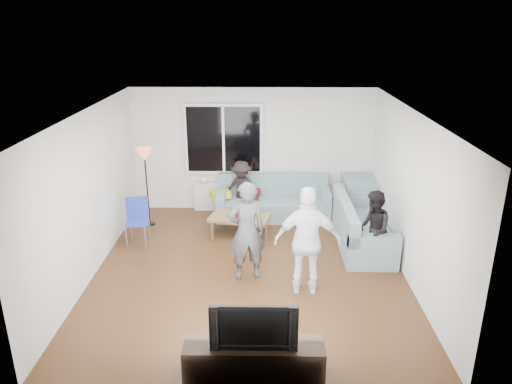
{
  "coord_description": "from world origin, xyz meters",
  "views": [
    {
      "loc": [
        0.22,
        -7.06,
        3.91
      ],
      "look_at": [
        0.1,
        0.6,
        1.15
      ],
      "focal_mm": 34.0,
      "sensor_mm": 36.0,
      "label": 1
    }
  ],
  "objects_px": {
    "sofa_back_section": "(273,198)",
    "player_right": "(308,241)",
    "side_chair": "(137,223)",
    "spectator_back": "(242,189)",
    "sofa_right_section": "(363,224)",
    "television": "(254,323)",
    "tv_console": "(254,360)",
    "floor_lamp": "(147,188)",
    "player_left": "(247,231)",
    "spectator_right": "(373,230)",
    "coffee_table": "(240,226)"
  },
  "relations": [
    {
      "from": "sofa_back_section",
      "to": "tv_console",
      "type": "distance_m",
      "value": 4.78
    },
    {
      "from": "coffee_table",
      "to": "floor_lamp",
      "type": "distance_m",
      "value": 1.98
    },
    {
      "from": "sofa_back_section",
      "to": "player_right",
      "type": "distance_m",
      "value": 2.96
    },
    {
      "from": "sofa_back_section",
      "to": "spectator_right",
      "type": "xyz_separation_m",
      "value": [
        1.59,
        -2.07,
        0.23
      ]
    },
    {
      "from": "side_chair",
      "to": "player_left",
      "type": "relative_size",
      "value": 0.53
    },
    {
      "from": "side_chair",
      "to": "spectator_right",
      "type": "xyz_separation_m",
      "value": [
        4.07,
        -0.74,
        0.22
      ]
    },
    {
      "from": "side_chair",
      "to": "tv_console",
      "type": "relative_size",
      "value": 0.54
    },
    {
      "from": "sofa_back_section",
      "to": "spectator_back",
      "type": "bearing_deg",
      "value": 177.36
    },
    {
      "from": "sofa_back_section",
      "to": "tv_console",
      "type": "xyz_separation_m",
      "value": [
        -0.3,
        -4.77,
        -0.2
      ]
    },
    {
      "from": "floor_lamp",
      "to": "player_right",
      "type": "xyz_separation_m",
      "value": [
        2.93,
        -2.47,
        0.05
      ]
    },
    {
      "from": "sofa_right_section",
      "to": "spectator_back",
      "type": "distance_m",
      "value": 2.62
    },
    {
      "from": "spectator_back",
      "to": "television",
      "type": "xyz_separation_m",
      "value": [
        0.35,
        -4.8,
        0.12
      ]
    },
    {
      "from": "spectator_right",
      "to": "floor_lamp",
      "type": "bearing_deg",
      "value": -108.04
    },
    {
      "from": "spectator_back",
      "to": "tv_console",
      "type": "relative_size",
      "value": 0.75
    },
    {
      "from": "player_left",
      "to": "tv_console",
      "type": "bearing_deg",
      "value": 80.77
    },
    {
      "from": "sofa_back_section",
      "to": "side_chair",
      "type": "xyz_separation_m",
      "value": [
        -2.48,
        -1.33,
        0.01
      ]
    },
    {
      "from": "sofa_back_section",
      "to": "sofa_right_section",
      "type": "distance_m",
      "value": 2.06
    },
    {
      "from": "sofa_right_section",
      "to": "television",
      "type": "bearing_deg",
      "value": 151.28
    },
    {
      "from": "sofa_back_section",
      "to": "player_right",
      "type": "height_order",
      "value": "player_right"
    },
    {
      "from": "sofa_right_section",
      "to": "coffee_table",
      "type": "height_order",
      "value": "sofa_right_section"
    },
    {
      "from": "sofa_right_section",
      "to": "spectator_right",
      "type": "bearing_deg",
      "value": -180.0
    },
    {
      "from": "side_chair",
      "to": "spectator_right",
      "type": "bearing_deg",
      "value": -19.15
    },
    {
      "from": "coffee_table",
      "to": "sofa_back_section",
      "type": "bearing_deg",
      "value": 54.82
    },
    {
      "from": "coffee_table",
      "to": "tv_console",
      "type": "distance_m",
      "value": 3.87
    },
    {
      "from": "sofa_back_section",
      "to": "player_left",
      "type": "xyz_separation_m",
      "value": [
        -0.46,
        -2.51,
        0.38
      ]
    },
    {
      "from": "sofa_right_section",
      "to": "side_chair",
      "type": "bearing_deg",
      "value": 90.29
    },
    {
      "from": "coffee_table",
      "to": "spectator_back",
      "type": "xyz_separation_m",
      "value": [
        -0.0,
        0.95,
        0.4
      ]
    },
    {
      "from": "spectator_right",
      "to": "tv_console",
      "type": "distance_m",
      "value": 3.33
    },
    {
      "from": "sofa_right_section",
      "to": "television",
      "type": "height_order",
      "value": "television"
    },
    {
      "from": "sofa_back_section",
      "to": "spectator_right",
      "type": "distance_m",
      "value": 2.62
    },
    {
      "from": "sofa_back_section",
      "to": "player_left",
      "type": "bearing_deg",
      "value": -100.36
    },
    {
      "from": "floor_lamp",
      "to": "player_right",
      "type": "relative_size",
      "value": 0.94
    },
    {
      "from": "player_left",
      "to": "tv_console",
      "type": "distance_m",
      "value": 2.34
    },
    {
      "from": "floor_lamp",
      "to": "tv_console",
      "type": "height_order",
      "value": "floor_lamp"
    },
    {
      "from": "spectator_back",
      "to": "tv_console",
      "type": "bearing_deg",
      "value": -68.27
    },
    {
      "from": "floor_lamp",
      "to": "spectator_back",
      "type": "height_order",
      "value": "floor_lamp"
    },
    {
      "from": "sofa_back_section",
      "to": "side_chair",
      "type": "bearing_deg",
      "value": -151.74
    },
    {
      "from": "side_chair",
      "to": "floor_lamp",
      "type": "distance_m",
      "value": 0.96
    },
    {
      "from": "sofa_back_section",
      "to": "tv_console",
      "type": "height_order",
      "value": "sofa_back_section"
    },
    {
      "from": "floor_lamp",
      "to": "player_left",
      "type": "bearing_deg",
      "value": -45.81
    },
    {
      "from": "spectator_right",
      "to": "coffee_table",
      "type": "bearing_deg",
      "value": -113.32
    },
    {
      "from": "coffee_table",
      "to": "spectator_back",
      "type": "height_order",
      "value": "spectator_back"
    },
    {
      "from": "side_chair",
      "to": "tv_console",
      "type": "distance_m",
      "value": 4.07
    },
    {
      "from": "sofa_right_section",
      "to": "television",
      "type": "relative_size",
      "value": 2.05
    },
    {
      "from": "spectator_right",
      "to": "television",
      "type": "height_order",
      "value": "spectator_right"
    },
    {
      "from": "sofa_back_section",
      "to": "coffee_table",
      "type": "relative_size",
      "value": 2.09
    },
    {
      "from": "player_left",
      "to": "television",
      "type": "bearing_deg",
      "value": 80.77
    },
    {
      "from": "sofa_right_section",
      "to": "side_chair",
      "type": "xyz_separation_m",
      "value": [
        -4.07,
        -0.02,
        0.01
      ]
    },
    {
      "from": "player_left",
      "to": "spectator_right",
      "type": "distance_m",
      "value": 2.1
    },
    {
      "from": "sofa_back_section",
      "to": "player_right",
      "type": "relative_size",
      "value": 1.38
    }
  ]
}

